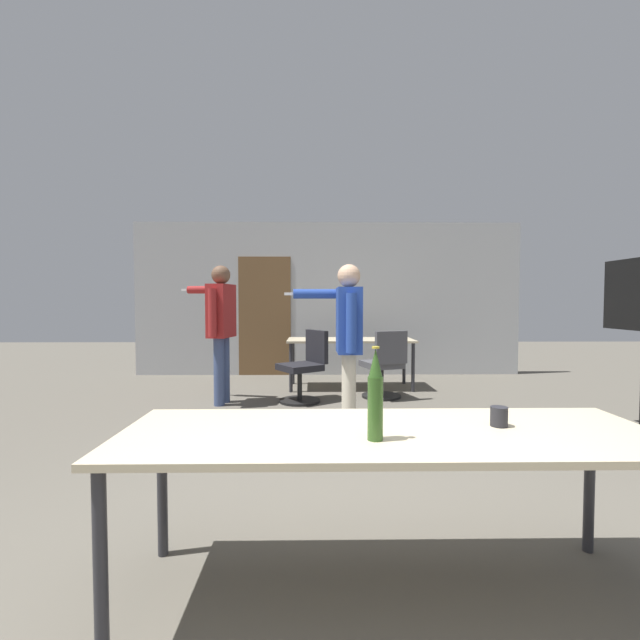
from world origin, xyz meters
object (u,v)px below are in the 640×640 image
person_far_watching (347,332)px  beer_bottle (375,396)px  person_center_tall (220,320)px  office_chair_mid_tucked (384,367)px  office_chair_far_right (305,369)px  drink_cup (499,417)px

person_far_watching → beer_bottle: size_ratio=4.36×
person_center_tall → office_chair_mid_tucked: bearing=-71.5°
beer_bottle → person_far_watching: bearing=88.2°
office_chair_far_right → drink_cup: 3.71m
office_chair_far_right → office_chair_mid_tucked: office_chair_far_right is taller
person_center_tall → person_far_watching: bearing=-119.2°
office_chair_far_right → beer_bottle: (0.36, -3.75, 0.48)m
office_chair_mid_tucked → drink_cup: size_ratio=10.44×
office_chair_far_right → drink_cup: office_chair_far_right is taller
beer_bottle → drink_cup: beer_bottle is taller
person_center_tall → office_chair_far_right: (1.04, 0.12, -0.63)m
office_chair_far_right → office_chair_mid_tucked: (1.04, 0.15, -0.00)m
office_chair_mid_tucked → beer_bottle: size_ratio=2.41×
person_far_watching → drink_cup: (0.50, -2.20, -0.22)m
person_far_watching → office_chair_mid_tucked: person_far_watching is taller
office_chair_mid_tucked → beer_bottle: (-0.68, -3.90, 0.49)m
office_chair_far_right → office_chair_mid_tucked: bearing=-115.6°
person_far_watching → person_center_tall: (-1.48, 1.25, 0.06)m
person_center_tall → drink_cup: (1.98, -3.45, -0.28)m
person_center_tall → office_chair_far_right: size_ratio=1.90×
person_center_tall → office_chair_mid_tucked: 2.20m
person_far_watching → office_chair_far_right: (-0.44, 1.37, -0.57)m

